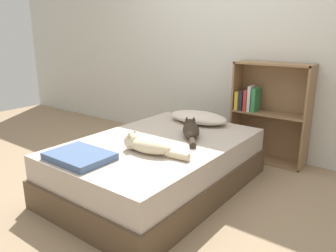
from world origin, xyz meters
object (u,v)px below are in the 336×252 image
at_px(bookshelf, 268,111).
at_px(cat_light, 147,145).
at_px(pillow, 198,117).
at_px(bed, 159,165).
at_px(cat_dark, 191,130).

bearing_deg(bookshelf, cat_light, -103.84).
xyz_separation_m(pillow, bookshelf, (0.52, 0.54, 0.04)).
relative_size(bed, cat_dark, 3.85).
relative_size(cat_light, bookshelf, 0.55).
height_order(bed, bookshelf, bookshelf).
height_order(cat_light, bookshelf, bookshelf).
bearing_deg(pillow, cat_light, -81.33).
xyz_separation_m(pillow, cat_dark, (0.18, -0.41, -0.00)).
bearing_deg(bookshelf, bed, -111.16).
relative_size(pillow, cat_light, 1.11).
distance_m(cat_light, cat_dark, 0.57).
height_order(pillow, cat_dark, cat_dark).
bearing_deg(cat_dark, bed, 117.63).
distance_m(pillow, cat_light, 0.99).
xyz_separation_m(bed, cat_dark, (0.14, 0.29, 0.28)).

